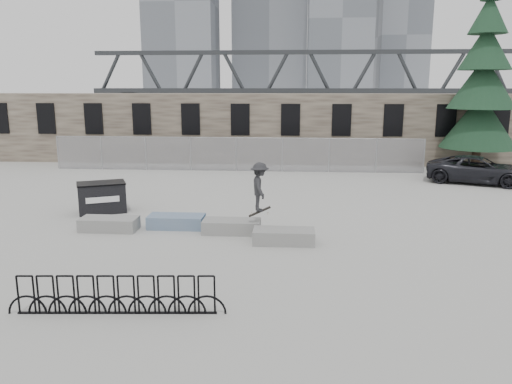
% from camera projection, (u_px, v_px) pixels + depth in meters
% --- Properties ---
extents(ground, '(120.00, 120.00, 0.00)m').
position_uv_depth(ground, '(197.00, 230.00, 17.76)').
color(ground, '#A4A49F').
rests_on(ground, ground).
extents(stone_wall, '(36.00, 2.58, 4.50)m').
position_uv_depth(stone_wall, '(242.00, 128.00, 33.12)').
color(stone_wall, brown).
rests_on(stone_wall, ground).
extents(chainlink_fence, '(22.06, 0.06, 2.02)m').
position_uv_depth(chainlink_fence, '(236.00, 154.00, 29.73)').
color(chainlink_fence, gray).
rests_on(chainlink_fence, ground).
extents(planter_far_left, '(2.00, 0.90, 0.46)m').
position_uv_depth(planter_far_left, '(109.00, 223.00, 17.66)').
color(planter_far_left, gray).
rests_on(planter_far_left, ground).
extents(planter_center_left, '(2.00, 0.90, 0.46)m').
position_uv_depth(planter_center_left, '(176.00, 221.00, 17.99)').
color(planter_center_left, '#2D5588').
rests_on(planter_center_left, ground).
extents(planter_center_right, '(2.00, 0.90, 0.46)m').
position_uv_depth(planter_center_right, '(232.00, 226.00, 17.37)').
color(planter_center_right, gray).
rests_on(planter_center_right, ground).
extents(planter_offset, '(2.00, 0.90, 0.46)m').
position_uv_depth(planter_offset, '(284.00, 236.00, 16.23)').
color(planter_offset, gray).
rests_on(planter_offset, ground).
extents(dumpster, '(2.17, 1.81, 1.23)m').
position_uv_depth(dumpster, '(102.00, 197.00, 20.12)').
color(dumpster, black).
rests_on(dumpster, ground).
extents(bike_rack, '(4.93, 0.41, 0.90)m').
position_uv_depth(bike_rack, '(116.00, 295.00, 11.17)').
color(bike_rack, black).
rests_on(bike_rack, ground).
extents(spruce_tree, '(4.38, 4.38, 11.50)m').
position_uv_depth(spruce_tree, '(482.00, 87.00, 28.94)').
color(spruce_tree, '#38281E').
rests_on(spruce_tree, ground).
extents(skyline_towers, '(58.00, 28.00, 48.00)m').
position_uv_depth(skyline_towers, '(274.00, 9.00, 104.93)').
color(skyline_towers, slate).
rests_on(skyline_towers, ground).
extents(truss_bridge, '(70.00, 3.00, 9.80)m').
position_uv_depth(truss_bridge, '(341.00, 92.00, 69.79)').
color(truss_bridge, '#2D3033').
rests_on(truss_bridge, ground).
extents(suv, '(5.60, 4.00, 1.42)m').
position_uv_depth(suv, '(478.00, 170.00, 26.11)').
color(suv, black).
rests_on(suv, ground).
extents(skateboarder, '(0.83, 1.18, 1.87)m').
position_uv_depth(skateboarder, '(260.00, 187.00, 16.79)').
color(skateboarder, '#27272A').
rests_on(skateboarder, ground).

